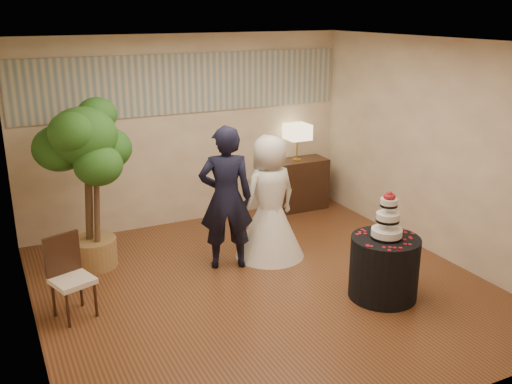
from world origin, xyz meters
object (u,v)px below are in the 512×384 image
cake_table (384,267)px  side_chair (72,278)px  ficus_tree (88,185)px  wedding_cake (388,215)px  table_lamp (297,142)px  console (296,185)px  groom (226,198)px  bride (270,197)px

cake_table → side_chair: bearing=161.5°
ficus_tree → side_chair: size_ratio=2.42×
wedding_cake → table_lamp: table_lamp is taller
wedding_cake → side_chair: 3.43m
console → table_lamp: 0.70m
wedding_cake → side_chair: (-3.22, 1.08, -0.54)m
console → ficus_tree: 3.54m
console → ficus_tree: size_ratio=0.46×
groom → wedding_cake: bearing=147.4°
console → side_chair: side_chair is taller
bride → groom: bearing=-5.0°
bride → cake_table: bride is taller
groom → bride: (0.64, 0.05, -0.09)m
bride → console: bearing=-140.3°
ficus_tree → groom: bearing=-25.7°
console → ficus_tree: ficus_tree is taller
bride → side_chair: size_ratio=1.83×
ficus_tree → side_chair: 1.40m
bride → table_lamp: size_ratio=2.81×
groom → console: groom is taller
cake_table → ficus_tree: 3.65m
cake_table → table_lamp: 3.17m
ficus_tree → side_chair: bearing=-110.0°
bride → table_lamp: bearing=-140.3°
ficus_tree → cake_table: bearing=-39.0°
wedding_cake → side_chair: size_ratio=0.61×
console → groom: bearing=-140.7°
groom → side_chair: bearing=30.5°
cake_table → table_lamp: bearing=78.7°
console → side_chair: 4.29m
table_lamp → console: bearing=0.0°
groom → console: bearing=-123.7°
bride → table_lamp: 1.92m
table_lamp → ficus_tree: 3.48m
wedding_cake → cake_table: bearing=90.0°
groom → cake_table: groom is taller
cake_table → ficus_tree: (-2.79, 2.25, 0.72)m
groom → bride: size_ratio=1.12×
ficus_tree → console: bearing=12.8°
bride → side_chair: bride is taller
wedding_cake → console: bearing=78.7°
groom → console: 2.45m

